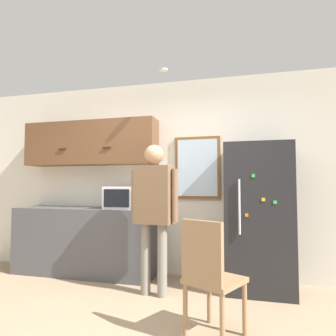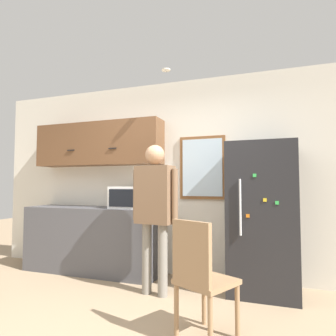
% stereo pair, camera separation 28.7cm
% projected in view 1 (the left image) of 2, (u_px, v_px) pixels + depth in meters
% --- Properties ---
extents(back_wall, '(6.00, 0.06, 2.70)m').
position_uv_depth(back_wall, '(175.00, 177.00, 4.21)').
color(back_wall, silver).
rests_on(back_wall, ground_plane).
extents(counter, '(1.98, 0.55, 0.91)m').
position_uv_depth(counter, '(85.00, 241.00, 4.16)').
color(counter, '#4C4C51').
rests_on(counter, ground_plane).
extents(upper_cabinets, '(1.98, 0.36, 0.63)m').
position_uv_depth(upper_cabinets, '(90.00, 143.00, 4.35)').
color(upper_cabinets, brown).
extents(microwave, '(0.50, 0.43, 0.30)m').
position_uv_depth(microwave, '(126.00, 198.00, 4.06)').
color(microwave, white).
rests_on(microwave, counter).
extents(person, '(0.57, 0.27, 1.69)m').
position_uv_depth(person, '(154.00, 203.00, 3.40)').
color(person, gray).
rests_on(person, ground_plane).
extents(refrigerator, '(0.76, 0.70, 1.72)m').
position_uv_depth(refrigerator, '(258.00, 216.00, 3.54)').
color(refrigerator, '#232326').
rests_on(refrigerator, ground_plane).
extents(chair, '(0.55, 0.55, 0.95)m').
position_uv_depth(chair, '(209.00, 273.00, 2.40)').
color(chair, '#997551').
rests_on(chair, ground_plane).
extents(window, '(0.62, 0.05, 0.85)m').
position_uv_depth(window, '(197.00, 168.00, 4.09)').
color(window, brown).
extents(ceiling_light, '(0.11, 0.11, 0.01)m').
position_uv_depth(ceiling_light, '(164.00, 70.00, 3.77)').
color(ceiling_light, white).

